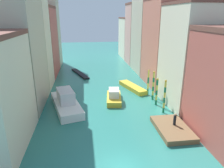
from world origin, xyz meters
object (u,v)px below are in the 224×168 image
object	(u,v)px
person_on_dock	(175,120)
mooring_pole_0	(165,96)
mooring_pole_3	(148,82)
gondola_black	(80,74)
motorboat_1	(114,97)
vaporetto_white	(66,102)
mooring_pole_2	(153,85)
mooring_pole_1	(157,91)
motorboat_0	(132,87)
waterfront_dock	(172,129)

from	to	relation	value
person_on_dock	mooring_pole_0	distance (m)	5.04
mooring_pole_3	gondola_black	distance (m)	20.49
person_on_dock	motorboat_1	world-z (taller)	person_on_dock
vaporetto_white	motorboat_1	distance (m)	8.16
mooring_pole_2	gondola_black	xyz separation A→B (m)	(-12.86, 18.28, -2.42)
mooring_pole_1	motorboat_0	distance (m)	8.49
waterfront_dock	mooring_pole_1	world-z (taller)	mooring_pole_1
mooring_pole_1	vaporetto_white	bearing A→B (deg)	177.77
gondola_black	mooring_pole_2	bearing A→B (deg)	-54.88
mooring_pole_0	mooring_pole_2	xyz separation A→B (m)	(0.05, 5.33, -0.06)
motorboat_0	mooring_pole_0	bearing A→B (deg)	-78.39
motorboat_1	mooring_pole_0	bearing A→B (deg)	-39.06
mooring_pole_1	motorboat_1	size ratio (longest dim) A/B	0.75
mooring_pole_0	mooring_pole_2	world-z (taller)	mooring_pole_0
gondola_black	motorboat_0	size ratio (longest dim) A/B	1.20
waterfront_dock	mooring_pole_0	distance (m)	5.77
mooring_pole_0	mooring_pole_3	xyz separation A→B (m)	(-0.14, 7.66, -0.22)
mooring_pole_0	vaporetto_white	xyz separation A→B (m)	(-14.73, 3.61, -1.61)
mooring_pole_1	mooring_pole_3	world-z (taller)	mooring_pole_3
mooring_pole_2	mooring_pole_3	xyz separation A→B (m)	(-0.19, 2.33, -0.16)
mooring_pole_1	mooring_pole_2	xyz separation A→B (m)	(0.18, 2.29, 0.26)
mooring_pole_0	vaporetto_white	distance (m)	15.25
mooring_pole_3	vaporetto_white	world-z (taller)	mooring_pole_3
person_on_dock	motorboat_0	bearing A→B (deg)	96.66
mooring_pole_0	motorboat_1	xyz separation A→B (m)	(-6.80, 5.52, -1.88)
mooring_pole_2	vaporetto_white	xyz separation A→B (m)	(-14.78, -1.72, -1.55)
mooring_pole_3	motorboat_0	xyz separation A→B (m)	(-2.12, 3.36, -2.05)
waterfront_dock	mooring_pole_2	xyz separation A→B (m)	(0.84, 10.54, 2.29)
mooring_pole_0	mooring_pole_1	bearing A→B (deg)	92.57
person_on_dock	mooring_pole_1	distance (m)	7.96
motorboat_1	motorboat_0	bearing A→B (deg)	50.44
motorboat_0	gondola_black	bearing A→B (deg)	129.95
mooring_pole_1	vaporetto_white	size ratio (longest dim) A/B	0.43
mooring_pole_2	gondola_black	bearing A→B (deg)	125.12
mooring_pole_1	motorboat_0	size ratio (longest dim) A/B	0.56
vaporetto_white	mooring_pole_2	bearing A→B (deg)	6.66
waterfront_dock	motorboat_0	xyz separation A→B (m)	(-1.47, 16.23, 0.08)
person_on_dock	mooring_pole_2	distance (m)	10.27
mooring_pole_2	motorboat_0	world-z (taller)	mooring_pole_2
motorboat_1	mooring_pole_1	bearing A→B (deg)	-20.44
mooring_pole_0	motorboat_0	distance (m)	11.47
waterfront_dock	mooring_pole_0	world-z (taller)	mooring_pole_0
mooring_pole_2	gondola_black	distance (m)	22.48
mooring_pole_0	gondola_black	world-z (taller)	mooring_pole_0
mooring_pole_0	motorboat_1	world-z (taller)	mooring_pole_0
mooring_pole_3	motorboat_0	distance (m)	4.47
motorboat_0	motorboat_1	xyz separation A→B (m)	(-4.54, -5.50, 0.38)
mooring_pole_3	person_on_dock	bearing A→B (deg)	-91.23
mooring_pole_1	mooring_pole_3	xyz separation A→B (m)	(-0.01, 4.63, 0.10)
gondola_black	motorboat_0	xyz separation A→B (m)	(10.55, -12.59, 0.22)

